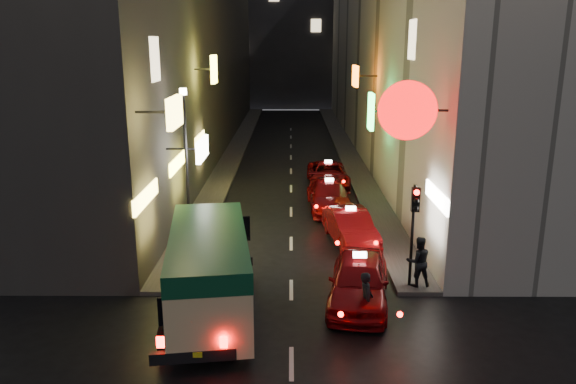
{
  "coord_description": "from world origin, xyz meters",
  "views": [
    {
      "loc": [
        -0.03,
        -8.96,
        8.11
      ],
      "look_at": [
        -0.13,
        13.0,
        2.22
      ],
      "focal_mm": 35.0,
      "sensor_mm": 36.0,
      "label": 1
    }
  ],
  "objects_px": {
    "taxi_near": "(359,277)",
    "lamp_post": "(186,156)",
    "traffic_light": "(414,214)",
    "minibus": "(209,265)",
    "pedestrian_crossing": "(366,296)"
  },
  "relations": [
    {
      "from": "taxi_near",
      "to": "traffic_light",
      "type": "bearing_deg",
      "value": 27.07
    },
    {
      "from": "taxi_near",
      "to": "lamp_post",
      "type": "bearing_deg",
      "value": 139.24
    },
    {
      "from": "minibus",
      "to": "pedestrian_crossing",
      "type": "bearing_deg",
      "value": -5.95
    },
    {
      "from": "minibus",
      "to": "lamp_post",
      "type": "distance_m",
      "value": 6.98
    },
    {
      "from": "taxi_near",
      "to": "pedestrian_crossing",
      "type": "relative_size",
      "value": 3.18
    },
    {
      "from": "minibus",
      "to": "pedestrian_crossing",
      "type": "height_order",
      "value": "minibus"
    },
    {
      "from": "traffic_light",
      "to": "minibus",
      "type": "bearing_deg",
      "value": -163.39
    },
    {
      "from": "taxi_near",
      "to": "lamp_post",
      "type": "xyz_separation_m",
      "value": [
        -6.35,
        5.47,
        2.81
      ]
    },
    {
      "from": "traffic_light",
      "to": "lamp_post",
      "type": "xyz_separation_m",
      "value": [
        -8.2,
        4.53,
        1.04
      ]
    },
    {
      "from": "minibus",
      "to": "taxi_near",
      "type": "height_order",
      "value": "minibus"
    },
    {
      "from": "traffic_light",
      "to": "taxi_near",
      "type": "bearing_deg",
      "value": -152.93
    },
    {
      "from": "pedestrian_crossing",
      "to": "traffic_light",
      "type": "distance_m",
      "value": 3.48
    },
    {
      "from": "minibus",
      "to": "pedestrian_crossing",
      "type": "distance_m",
      "value": 4.72
    },
    {
      "from": "taxi_near",
      "to": "pedestrian_crossing",
      "type": "height_order",
      "value": "taxi_near"
    },
    {
      "from": "traffic_light",
      "to": "pedestrian_crossing",
      "type": "bearing_deg",
      "value": -126.97
    }
  ]
}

